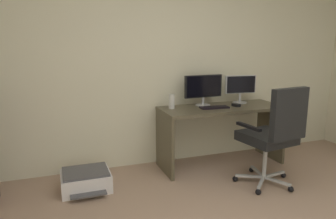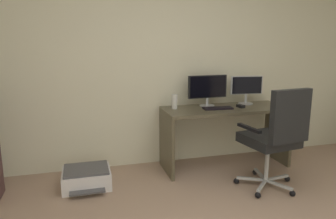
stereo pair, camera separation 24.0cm
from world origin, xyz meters
TOP-DOWN VIEW (x-y plane):
  - wall_back at (0.00, 2.34)m, footprint 5.56×0.10m
  - desk at (0.74, 1.95)m, footprint 1.50×0.57m
  - monitor_main at (0.56, 2.09)m, footprint 0.50×0.18m
  - monitor_secondary at (1.08, 2.09)m, footprint 0.41×0.18m
  - keyboard at (0.61, 1.90)m, footprint 0.35×0.15m
  - computer_mouse at (0.91, 1.91)m, footprint 0.08×0.11m
  - desktop_speaker at (0.13, 2.05)m, footprint 0.07×0.07m
  - office_chair at (0.92, 1.20)m, footprint 0.62×0.65m
  - printer at (-0.91, 1.80)m, footprint 0.49×0.49m

SIDE VIEW (x-z plane):
  - printer at x=-0.91m, z-range 0.00..0.20m
  - desk at x=0.74m, z-range 0.18..0.91m
  - office_chair at x=0.92m, z-range 0.06..1.13m
  - keyboard at x=0.61m, z-range 0.73..0.75m
  - computer_mouse at x=0.91m, z-range 0.73..0.77m
  - desktop_speaker at x=0.13m, z-range 0.73..0.90m
  - monitor_secondary at x=1.08m, z-range 0.77..1.12m
  - monitor_main at x=0.56m, z-range 0.77..1.14m
  - wall_back at x=0.00m, z-range 0.00..2.51m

